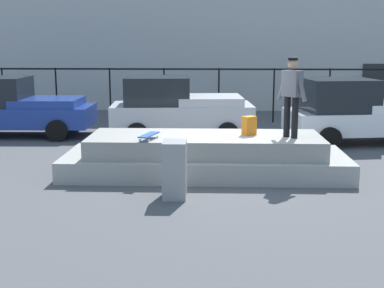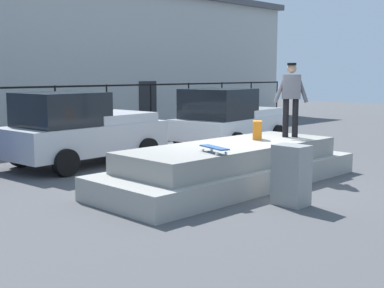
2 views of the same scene
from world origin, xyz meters
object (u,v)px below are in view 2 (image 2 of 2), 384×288
object	(u,v)px
car_silver_pickup_mid	(81,129)
car_white_pickup_far	(228,118)
skateboard	(214,148)
skateboarder	(291,95)
utility_box	(291,175)
backpack	(257,130)

from	to	relation	value
car_silver_pickup_mid	car_white_pickup_far	bearing A→B (deg)	-4.86
skateboard	car_silver_pickup_mid	distance (m)	4.92
skateboarder	utility_box	xyz separation A→B (m)	(-2.41, -1.68, -1.32)
skateboarder	utility_box	bearing A→B (deg)	-145.14
skateboarder	backpack	size ratio (longest dim) A/B	4.08
skateboarder	car_silver_pickup_mid	xyz separation A→B (m)	(-2.76, 4.52, -0.93)
skateboarder	backpack	bearing A→B (deg)	162.19
skateboarder	skateboard	size ratio (longest dim) A/B	2.17
car_white_pickup_far	utility_box	distance (m)	7.56
utility_box	car_white_pickup_far	bearing A→B (deg)	49.61
skateboard	utility_box	size ratio (longest dim) A/B	0.72
skateboard	skateboarder	bearing A→B (deg)	7.30
skateboard	utility_box	xyz separation A→B (m)	(0.64, -1.29, -0.43)
skateboarder	car_silver_pickup_mid	world-z (taller)	skateboarder
car_silver_pickup_mid	utility_box	distance (m)	6.22
backpack	car_silver_pickup_mid	world-z (taller)	car_silver_pickup_mid
backpack	utility_box	xyz separation A→B (m)	(-1.53, -1.96, -0.54)
skateboard	car_white_pickup_far	xyz separation A→B (m)	(5.54, 4.46, -0.06)
skateboard	utility_box	bearing A→B (deg)	-63.66
skateboard	car_silver_pickup_mid	world-z (taller)	car_silver_pickup_mid
backpack	car_silver_pickup_mid	xyz separation A→B (m)	(-1.88, 4.24, -0.15)
skateboard	car_silver_pickup_mid	bearing A→B (deg)	86.66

